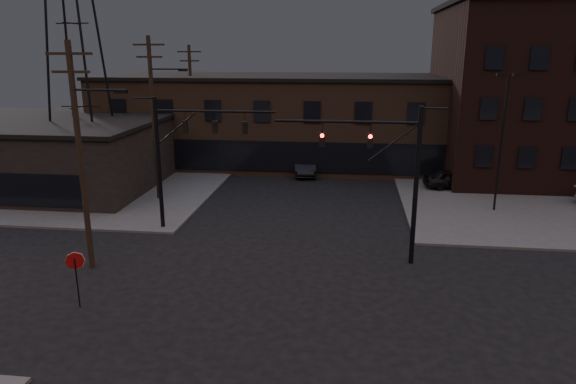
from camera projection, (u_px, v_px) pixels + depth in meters
The scene contains 16 objects.
ground at pixel (273, 296), 22.81m from camera, with size 140.00×140.00×0.00m, color black.
sidewalk_nw at pixel (69, 170), 46.41m from camera, with size 30.00×30.00×0.15m, color #474744.
building_row at pixel (317, 122), 48.52m from camera, with size 40.00×12.00×8.00m, color #4B3728.
building_right at pixel (576, 94), 43.23m from camera, with size 22.00×16.00×14.00m, color black.
building_left at pixel (49, 157), 39.79m from camera, with size 16.00×12.00×5.00m, color black.
traffic_signal_near at pixel (393, 169), 25.17m from camera, with size 7.12×0.24×8.00m.
traffic_signal_far at pixel (179, 148), 29.91m from camera, with size 7.12×0.24×8.00m.
stop_sign at pixel (75, 267), 21.36m from camera, with size 0.72×0.33×2.48m.
utility_pole_near at pixel (81, 153), 24.26m from camera, with size 3.70×0.28×11.00m.
utility_pole_mid at pixel (154, 116), 35.79m from camera, with size 3.70×0.28×11.50m.
utility_pole_far at pixel (192, 103), 47.48m from camera, with size 2.20×0.28×11.00m.
transmission_tower at pixel (72, 23), 38.79m from camera, with size 7.00×7.00×25.00m, color black, non-canonical shape.
lot_light_a at pixel (503, 131), 33.20m from camera, with size 1.50×0.28×9.14m.
lot_light_b at pixel (569, 122), 37.28m from camera, with size 1.50×0.28×9.14m.
parked_car_lot_a at pixel (452, 179), 39.88m from camera, with size 1.73×4.30×1.46m, color black.
car_crossing at pixel (305, 165), 44.89m from camera, with size 1.79×5.13×1.69m, color black.
Camera 1 is at (3.20, -20.51, 10.56)m, focal length 32.00 mm.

